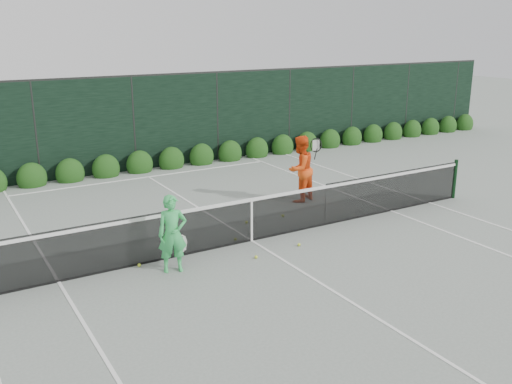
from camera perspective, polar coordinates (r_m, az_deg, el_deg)
ground at (r=12.54m, az=-0.44°, el=-4.91°), size 80.00×80.00×0.00m
tennis_net at (r=12.35m, az=-0.54°, el=-2.63°), size 12.90×0.10×1.07m
player_woman at (r=10.92m, az=-8.35°, el=-4.17°), size 0.66×0.49×1.51m
player_man at (r=15.16m, az=4.44°, el=2.32°), size 1.04×0.92×1.78m
court_lines at (r=12.54m, az=-0.44°, el=-4.88°), size 11.03×23.83×0.01m
windscreen_fence at (r=9.92m, az=7.46°, el=-1.58°), size 32.00×21.07×3.06m
hedge_row at (r=18.73m, az=-11.55°, el=2.68°), size 31.66×0.65×0.94m
tennis_balls at (r=12.55m, az=-1.05°, el=-4.74°), size 4.15×2.02×0.07m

